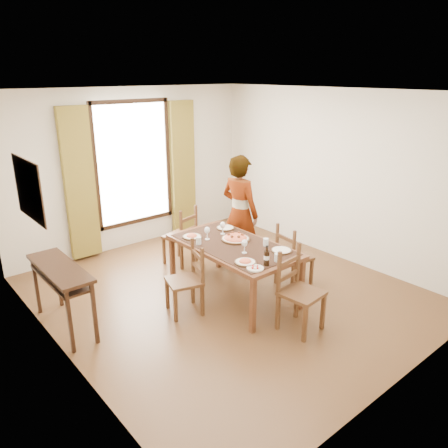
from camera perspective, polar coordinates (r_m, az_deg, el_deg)
ground at (r=6.17m, az=0.36°, el=-9.01°), size 5.00×5.00×0.00m
room_shell at (r=5.69m, az=-0.49°, el=5.26°), size 4.60×5.10×2.74m
console_table at (r=5.45m, az=-20.58°, el=-6.31°), size 0.38×1.20×0.80m
dining_table at (r=5.83m, az=1.22°, el=-3.23°), size 0.97×1.80×0.76m
chair_west at (r=5.55m, az=-4.91°, el=-7.46°), size 0.51×0.51×0.92m
chair_north at (r=6.94m, az=-5.58°, el=-1.73°), size 0.52×0.52×0.96m
chair_south at (r=5.26m, az=9.77°, el=-8.87°), size 0.49×0.49×1.00m
chair_east at (r=6.26m, az=8.96°, el=-4.42°), size 0.46×0.46×0.93m
man at (r=6.62m, az=2.09°, el=1.42°), size 0.78×0.62×1.79m
plate_sw at (r=5.24m, az=2.79°, el=-4.83°), size 0.27×0.27×0.05m
plate_se at (r=5.62m, az=7.52°, el=-3.28°), size 0.27×0.27×0.05m
plate_nw at (r=6.04m, az=-4.23°, el=-1.51°), size 0.27×0.27×0.05m
plate_ne at (r=6.36m, az=0.17°, el=-0.37°), size 0.27×0.27×0.05m
pasta_platter at (r=5.93m, az=1.51°, el=-1.63°), size 0.40×0.40×0.10m
caprese_plate at (r=5.10m, az=4.10°, el=-5.67°), size 0.20×0.20×0.04m
wine_glass_a at (r=5.49m, az=2.70°, el=-2.92°), size 0.08×0.08×0.18m
wine_glass_b at (r=6.12m, az=-0.16°, el=-0.52°), size 0.08×0.08×0.18m
wine_glass_c at (r=5.93m, az=-2.21°, el=-1.19°), size 0.08×0.08×0.18m
tumbler_a at (r=5.76m, az=5.49°, el=-2.38°), size 0.07×0.07×0.10m
tumbler_b at (r=5.79m, az=-3.33°, el=-2.18°), size 0.07×0.07×0.10m
tumbler_c at (r=5.31m, az=6.96°, el=-4.37°), size 0.07×0.07×0.10m
wine_bottle at (r=5.16m, az=5.59°, el=-4.12°), size 0.07×0.07×0.25m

